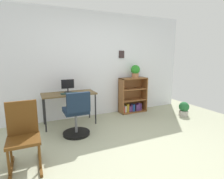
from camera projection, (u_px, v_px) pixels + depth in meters
The scene contains 10 objects.
ground_plane at pixel (139, 154), 2.79m from camera, with size 6.24×6.24×0.00m, color #A6A98B.
wall_back at pixel (93, 65), 4.47m from camera, with size 5.20×0.12×2.57m.
desk at pixel (69, 96), 3.92m from camera, with size 1.14×0.53×0.72m.
monitor at pixel (68, 86), 3.95m from camera, with size 0.27×0.16×0.29m.
keyboard at pixel (69, 93), 3.83m from camera, with size 0.36×0.13×0.02m, color #1D352F.
office_chair at pixel (77, 117), 3.38m from camera, with size 0.52×0.55×0.88m.
rocking_chair at pixel (23, 134), 2.45m from camera, with size 0.42×0.64×0.90m.
bookshelf_low at pixel (132, 97), 4.89m from camera, with size 0.75×0.30×0.94m.
potted_plant_on_shelf at pixel (135, 71), 4.73m from camera, with size 0.24×0.24×0.34m.
potted_plant_floor at pixel (184, 109), 4.60m from camera, with size 0.26×0.26×0.36m.
Camera 1 is at (-1.45, -2.15, 1.51)m, focal length 28.75 mm.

